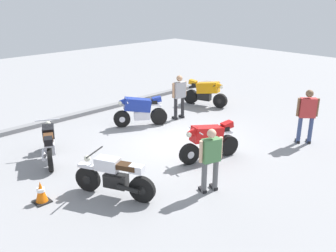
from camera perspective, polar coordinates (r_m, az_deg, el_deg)
The scene contains 11 objects.
ground_plane at distance 12.14m, azimuth 1.64°, elevation -2.47°, with size 40.00×40.00×0.00m, color gray.
curb_edge at distance 15.48m, azimuth -10.66°, elevation 2.48°, with size 14.00×0.30×0.15m, color gray.
motorcycle_blue_sportbike at distance 13.47m, azimuth -4.30°, elevation 2.47°, with size 1.76×1.19×1.14m.
motorcycle_silver_cruiser at distance 8.93m, azimuth -8.21°, elevation -7.66°, with size 1.02×1.95×1.09m.
motorcycle_orange_sportbike at distance 15.95m, azimuth 5.80°, elevation 5.19°, with size 0.86×1.92×1.14m.
motorcycle_black_cruiser at distance 11.21m, azimuth -17.69°, elevation -2.53°, with size 1.07×1.91×1.09m.
motorcycle_red_sportbike at distance 10.77m, azimuth 6.32°, elevation -2.16°, with size 1.93×0.84×1.14m.
person_in_green_shirt at distance 8.93m, azimuth 6.53°, elevation -4.71°, with size 0.63×0.42×1.62m.
person_in_red_shirt at distance 12.51m, azimuth 20.49°, elevation 1.90°, with size 0.55×0.57×1.77m.
person_in_gray_shirt at distance 14.08m, azimuth 1.73°, elevation 4.87°, with size 0.66×0.36×1.69m.
traffic_cone at distance 9.21m, azimuth -18.84°, elevation -9.54°, with size 0.36×0.36×0.53m.
Camera 1 is at (-8.07, -7.80, 4.62)m, focal length 39.87 mm.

